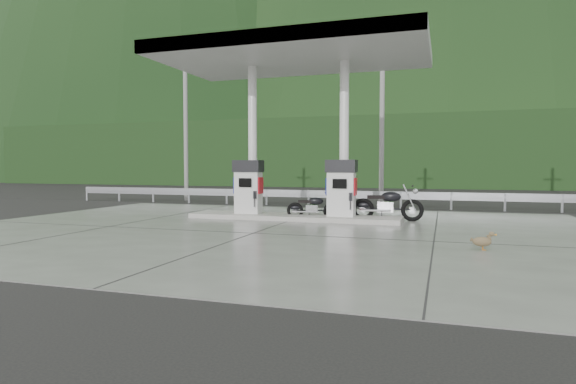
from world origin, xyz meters
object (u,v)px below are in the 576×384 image
(gas_pump_right, at_px, (341,188))
(motorcycle_right, at_px, (387,205))
(duck, at_px, (482,242))
(motorcycle_left, at_px, (313,207))
(gas_pump_left, at_px, (248,187))

(gas_pump_right, bearing_deg, motorcycle_right, 24.75)
(gas_pump_right, relative_size, duck, 3.89)
(motorcycle_right, bearing_deg, duck, -64.95)
(gas_pump_right, bearing_deg, motorcycle_left, 164.37)
(gas_pump_left, xyz_separation_m, motorcycle_right, (4.58, 0.64, -0.55))
(gas_pump_left, xyz_separation_m, duck, (7.07, -4.36, -0.88))
(gas_pump_right, bearing_deg, gas_pump_left, 180.00)
(duck, bearing_deg, motorcycle_left, 130.59)
(gas_pump_left, height_order, motorcycle_left, gas_pump_left)
(motorcycle_left, bearing_deg, gas_pump_left, 176.18)
(motorcycle_left, relative_size, motorcycle_right, 0.77)
(motorcycle_left, bearing_deg, motorcycle_right, -2.53)
(motorcycle_right, height_order, duck, motorcycle_right)
(motorcycle_left, distance_m, duck, 6.73)
(motorcycle_right, xyz_separation_m, duck, (2.49, -5.00, -0.33))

